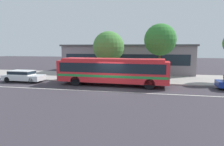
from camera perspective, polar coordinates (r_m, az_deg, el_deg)
The scene contains 9 objects.
ground_plane at distance 18.44m, azimuth -0.96°, elevation -4.76°, with size 120.00×120.00×0.00m, color #39343C.
sidewalk_slab at distance 25.60m, azimuth 2.68°, elevation -1.21°, with size 60.00×8.00×0.12m, color #A09792.
lane_stripe_center at distance 17.68m, azimuth -1.53°, elevation -5.29°, with size 56.00×0.16×0.01m, color silver.
transit_bus at distance 20.19m, azimuth 0.17°, elevation 0.91°, with size 11.22×2.90×2.76m.
sedan_behind_bus at distance 24.56m, azimuth -24.03°, elevation -0.65°, with size 4.57×1.90×1.29m.
pedestrian_waiting_near_sign at distance 23.12m, azimuth 13.41°, elevation 0.34°, with size 0.48×0.48×1.72m.
street_tree_near_stop at distance 24.43m, azimuth -0.97°, elevation 7.40°, with size 3.80×3.80×5.68m.
street_tree_mid_block at distance 23.19m, azimuth 13.58°, elevation 9.19°, with size 3.56×3.56×6.37m.
station_building at distance 31.57m, azimuth 4.70°, elevation 4.18°, with size 18.99×8.66×4.25m.
Camera 1 is at (3.96, -17.59, 3.87)m, focal length 32.06 mm.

